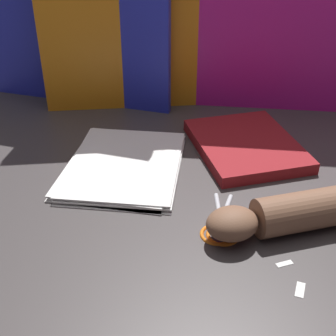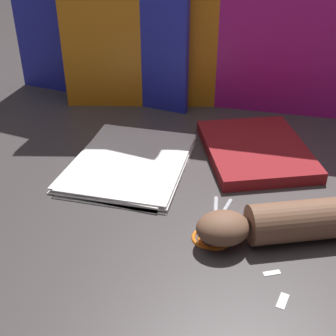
% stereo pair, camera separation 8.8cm
% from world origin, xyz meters
% --- Properties ---
extents(ground_plane, '(6.00, 6.00, 0.00)m').
position_xyz_m(ground_plane, '(0.00, 0.00, 0.00)').
color(ground_plane, '#3D3838').
extents(backdrop_panel_left, '(0.51, 0.13, 0.53)m').
position_xyz_m(backdrop_panel_left, '(-0.28, 0.42, 0.26)').
color(backdrop_panel_left, '#2833D1').
rests_on(backdrop_panel_left, ground_plane).
extents(backdrop_panel_center, '(0.70, 0.15, 0.53)m').
position_xyz_m(backdrop_panel_center, '(-0.00, 0.42, 0.27)').
color(backdrop_panel_center, orange).
rests_on(backdrop_panel_center, ground_plane).
extents(backdrop_panel_right, '(0.74, 0.05, 0.54)m').
position_xyz_m(backdrop_panel_right, '(0.27, 0.42, 0.27)').
color(backdrop_panel_right, '#D81E9E').
rests_on(backdrop_panel_right, ground_plane).
extents(paper_stack, '(0.26, 0.32, 0.02)m').
position_xyz_m(paper_stack, '(-0.10, 0.08, 0.01)').
color(paper_stack, white).
rests_on(paper_stack, ground_plane).
extents(book_closed, '(0.29, 0.33, 0.03)m').
position_xyz_m(book_closed, '(0.16, 0.18, 0.01)').
color(book_closed, maroon).
rests_on(book_closed, ground_plane).
extents(scissors, '(0.08, 0.16, 0.01)m').
position_xyz_m(scissors, '(0.10, -0.11, 0.00)').
color(scissors, silver).
rests_on(scissors, ground_plane).
extents(hand_forearm, '(0.35, 0.19, 0.07)m').
position_xyz_m(hand_forearm, '(0.25, -0.09, 0.04)').
color(hand_forearm, brown).
rests_on(hand_forearm, ground_plane).
extents(paper_scrap_near, '(0.03, 0.02, 0.00)m').
position_xyz_m(paper_scrap_near, '(0.21, -0.19, 0.00)').
color(paper_scrap_near, white).
rests_on(paper_scrap_near, ground_plane).
extents(paper_scrap_mid, '(0.02, 0.03, 0.00)m').
position_xyz_m(paper_scrap_mid, '(0.22, -0.24, 0.00)').
color(paper_scrap_mid, white).
rests_on(paper_scrap_mid, ground_plane).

